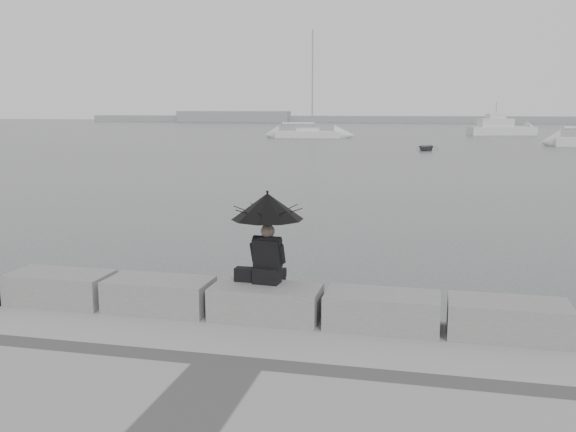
% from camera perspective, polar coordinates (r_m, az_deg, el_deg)
% --- Properties ---
extents(ground, '(360.00, 360.00, 0.00)m').
position_cam_1_polar(ground, '(10.20, -1.26, -10.99)').
color(ground, '#3F4143').
rests_on(ground, ground).
extents(stone_block_far_left, '(1.60, 0.80, 0.50)m').
position_cam_1_polar(stone_block_far_left, '(10.90, -19.58, -6.05)').
color(stone_block_far_left, slate).
rests_on(stone_block_far_left, promenade).
extents(stone_block_left, '(1.60, 0.80, 0.50)m').
position_cam_1_polar(stone_block_left, '(10.10, -11.37, -6.89)').
color(stone_block_left, slate).
rests_on(stone_block_left, promenade).
extents(stone_block_centre, '(1.60, 0.80, 0.50)m').
position_cam_1_polar(stone_block_centre, '(9.54, -1.96, -7.69)').
color(stone_block_centre, slate).
rests_on(stone_block_centre, promenade).
extents(stone_block_right, '(1.60, 0.80, 0.50)m').
position_cam_1_polar(stone_block_right, '(9.27, 8.36, -8.32)').
color(stone_block_right, slate).
rests_on(stone_block_right, promenade).
extents(stone_block_far_right, '(1.60, 0.80, 0.50)m').
position_cam_1_polar(stone_block_far_right, '(9.30, 18.98, -8.70)').
color(stone_block_far_right, slate).
rests_on(stone_block_far_right, promenade).
extents(seated_person, '(1.08, 1.08, 1.39)m').
position_cam_1_polar(seated_person, '(9.45, -1.85, -0.17)').
color(seated_person, black).
rests_on(seated_person, stone_block_centre).
extents(bag, '(0.32, 0.18, 0.21)m').
position_cam_1_polar(bag, '(9.73, -3.79, -5.21)').
color(bag, black).
rests_on(bag, stone_block_centre).
extents(distant_landmass, '(180.00, 8.00, 2.80)m').
position_cam_1_polar(distant_landmass, '(164.12, 9.58, 8.51)').
color(distant_landmass, gray).
rests_on(distant_landmass, ground).
extents(sailboat_left, '(8.13, 3.28, 12.90)m').
position_cam_1_polar(sailboat_left, '(78.68, 1.79, 7.34)').
color(sailboat_left, silver).
rests_on(sailboat_left, ground).
extents(motor_cruiser, '(9.13, 5.23, 4.50)m').
position_cam_1_polar(motor_cruiser, '(91.31, 18.45, 7.40)').
color(motor_cruiser, silver).
rests_on(motor_cruiser, ground).
extents(dinghy, '(2.97, 1.52, 0.48)m').
position_cam_1_polar(dinghy, '(56.78, 12.15, 5.99)').
color(dinghy, slate).
rests_on(dinghy, ground).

